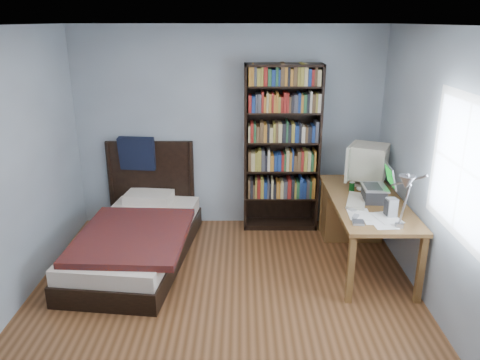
{
  "coord_description": "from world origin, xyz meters",
  "views": [
    {
      "loc": [
        0.16,
        -3.63,
        2.54
      ],
      "look_at": [
        0.15,
        0.75,
        1.04
      ],
      "focal_mm": 35.0,
      "sensor_mm": 36.0,
      "label": 1
    }
  ],
  "objects_px": {
    "crt_monitor": "(367,162)",
    "desk_lamp": "(406,187)",
    "desk": "(355,210)",
    "laptop": "(376,191)",
    "soda_can": "(352,187)",
    "bookshelf": "(282,149)",
    "speaker": "(391,208)",
    "bed": "(138,235)",
    "keyboard": "(356,201)"
  },
  "relations": [
    {
      "from": "keyboard",
      "to": "speaker",
      "type": "bearing_deg",
      "value": -40.14
    },
    {
      "from": "keyboard",
      "to": "soda_can",
      "type": "bearing_deg",
      "value": 102.65
    },
    {
      "from": "crt_monitor",
      "to": "laptop",
      "type": "bearing_deg",
      "value": -92.23
    },
    {
      "from": "keyboard",
      "to": "soda_can",
      "type": "height_order",
      "value": "soda_can"
    },
    {
      "from": "keyboard",
      "to": "soda_can",
      "type": "relative_size",
      "value": 4.28
    },
    {
      "from": "laptop",
      "to": "keyboard",
      "type": "bearing_deg",
      "value": -169.7
    },
    {
      "from": "crt_monitor",
      "to": "soda_can",
      "type": "height_order",
      "value": "crt_monitor"
    },
    {
      "from": "keyboard",
      "to": "bed",
      "type": "height_order",
      "value": "bed"
    },
    {
      "from": "laptop",
      "to": "desk_lamp",
      "type": "xyz_separation_m",
      "value": [
        -0.09,
        -1.06,
        0.43
      ]
    },
    {
      "from": "desk_lamp",
      "to": "speaker",
      "type": "relative_size",
      "value": 3.53
    },
    {
      "from": "laptop",
      "to": "desk_lamp",
      "type": "relative_size",
      "value": 0.59
    },
    {
      "from": "keyboard",
      "to": "bookshelf",
      "type": "xyz_separation_m",
      "value": [
        -0.71,
        1.01,
        0.29
      ]
    },
    {
      "from": "soda_can",
      "to": "desk",
      "type": "bearing_deg",
      "value": 63.28
    },
    {
      "from": "crt_monitor",
      "to": "soda_can",
      "type": "relative_size",
      "value": 5.23
    },
    {
      "from": "speaker",
      "to": "bed",
      "type": "relative_size",
      "value": 0.09
    },
    {
      "from": "desk",
      "to": "keyboard",
      "type": "distance_m",
      "value": 0.65
    },
    {
      "from": "laptop",
      "to": "desk_lamp",
      "type": "height_order",
      "value": "desk_lamp"
    },
    {
      "from": "bed",
      "to": "soda_can",
      "type": "bearing_deg",
      "value": 2.9
    },
    {
      "from": "speaker",
      "to": "bed",
      "type": "bearing_deg",
      "value": 159.07
    },
    {
      "from": "desk_lamp",
      "to": "soda_can",
      "type": "xyz_separation_m",
      "value": [
        -0.1,
        1.34,
        -0.48
      ]
    },
    {
      "from": "desk",
      "to": "laptop",
      "type": "distance_m",
      "value": 0.67
    },
    {
      "from": "desk_lamp",
      "to": "soda_can",
      "type": "bearing_deg",
      "value": 94.19
    },
    {
      "from": "desk_lamp",
      "to": "keyboard",
      "type": "height_order",
      "value": "desk_lamp"
    },
    {
      "from": "laptop",
      "to": "bed",
      "type": "relative_size",
      "value": 0.18
    },
    {
      "from": "desk",
      "to": "crt_monitor",
      "type": "distance_m",
      "value": 0.59
    },
    {
      "from": "desk_lamp",
      "to": "speaker",
      "type": "height_order",
      "value": "desk_lamp"
    },
    {
      "from": "speaker",
      "to": "soda_can",
      "type": "relative_size",
      "value": 1.74
    },
    {
      "from": "desk",
      "to": "bed",
      "type": "distance_m",
      "value": 2.53
    },
    {
      "from": "desk",
      "to": "desk_lamp",
      "type": "relative_size",
      "value": 2.54
    },
    {
      "from": "crt_monitor",
      "to": "desk_lamp",
      "type": "distance_m",
      "value": 1.6
    },
    {
      "from": "crt_monitor",
      "to": "soda_can",
      "type": "distance_m",
      "value": 0.38
    },
    {
      "from": "desk_lamp",
      "to": "bed",
      "type": "distance_m",
      "value": 2.95
    },
    {
      "from": "crt_monitor",
      "to": "speaker",
      "type": "relative_size",
      "value": 3.0
    },
    {
      "from": "desk",
      "to": "keyboard",
      "type": "bearing_deg",
      "value": -103.96
    },
    {
      "from": "desk_lamp",
      "to": "bookshelf",
      "type": "height_order",
      "value": "bookshelf"
    },
    {
      "from": "keyboard",
      "to": "bookshelf",
      "type": "distance_m",
      "value": 1.27
    },
    {
      "from": "crt_monitor",
      "to": "desk_lamp",
      "type": "height_order",
      "value": "desk_lamp"
    },
    {
      "from": "bookshelf",
      "to": "soda_can",
      "type": "bearing_deg",
      "value": -43.31
    },
    {
      "from": "desk",
      "to": "soda_can",
      "type": "bearing_deg",
      "value": -116.72
    },
    {
      "from": "laptop",
      "to": "speaker",
      "type": "bearing_deg",
      "value": -84.56
    },
    {
      "from": "soda_can",
      "to": "desk_lamp",
      "type": "bearing_deg",
      "value": -85.81
    },
    {
      "from": "desk",
      "to": "bookshelf",
      "type": "height_order",
      "value": "bookshelf"
    },
    {
      "from": "keyboard",
      "to": "bookshelf",
      "type": "height_order",
      "value": "bookshelf"
    },
    {
      "from": "laptop",
      "to": "soda_can",
      "type": "bearing_deg",
      "value": 122.84
    },
    {
      "from": "desk_lamp",
      "to": "bookshelf",
      "type": "xyz_separation_m",
      "value": [
        -0.83,
        2.03,
        -0.23
      ]
    },
    {
      "from": "bookshelf",
      "to": "bed",
      "type": "distance_m",
      "value": 2.0
    },
    {
      "from": "laptop",
      "to": "bed",
      "type": "bearing_deg",
      "value": 176.36
    },
    {
      "from": "laptop",
      "to": "bookshelf",
      "type": "distance_m",
      "value": 1.35
    },
    {
      "from": "bed",
      "to": "laptop",
      "type": "bearing_deg",
      "value": -3.64
    },
    {
      "from": "keyboard",
      "to": "soda_can",
      "type": "distance_m",
      "value": 0.32
    }
  ]
}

